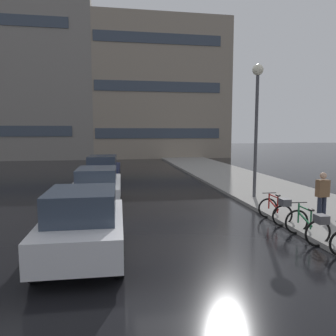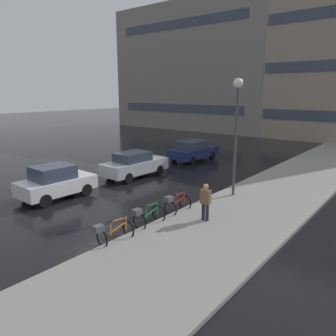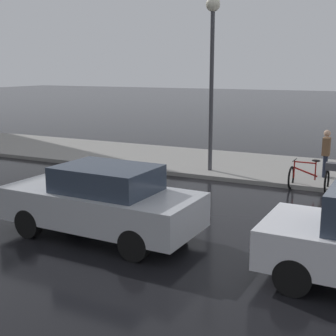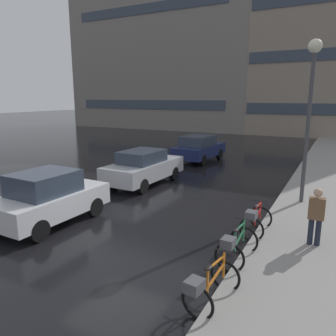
% 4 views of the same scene
% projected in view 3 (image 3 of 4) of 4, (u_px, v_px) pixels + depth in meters
% --- Properties ---
extents(sidewalk_kerb, '(4.80, 60.00, 0.14)m').
position_uv_depth(sidewalk_kerb, '(124.00, 155.00, 19.70)').
color(sidewalk_kerb, gray).
rests_on(sidewalk_kerb, ground).
extents(bicycle_third, '(0.73, 1.38, 0.99)m').
position_uv_depth(bicycle_third, '(314.00, 175.00, 13.97)').
color(bicycle_third, black).
rests_on(bicycle_third, ground).
extents(car_silver, '(1.99, 4.45, 1.60)m').
position_uv_depth(car_silver, '(103.00, 201.00, 10.18)').
color(car_silver, '#B2B5BA').
rests_on(car_silver, ground).
extents(pedestrian, '(0.41, 0.26, 1.69)m').
position_uv_depth(pedestrian, '(326.00, 152.00, 15.22)').
color(pedestrian, '#1E2333').
rests_on(pedestrian, ground).
extents(streetlamp, '(0.47, 0.47, 5.92)m').
position_uv_depth(streetlamp, '(212.00, 51.00, 15.55)').
color(streetlamp, '#424247').
rests_on(streetlamp, ground).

